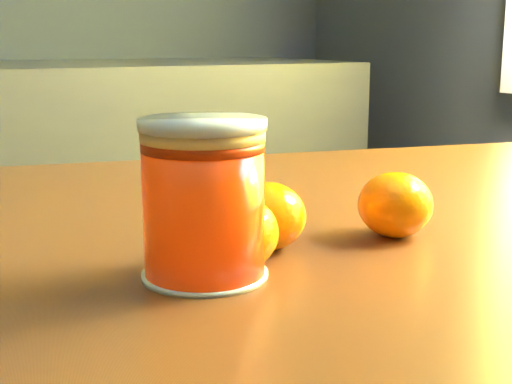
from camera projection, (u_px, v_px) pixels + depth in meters
name	position (u px, v px, depth m)	size (l,w,h in m)	color
table	(297.00, 326.00, 0.68)	(1.17, 0.91, 0.80)	brown
juice_glass	(204.00, 200.00, 0.49)	(0.09, 0.09, 0.11)	#FF3505
orange_front	(268.00, 216.00, 0.56)	(0.06, 0.06, 0.05)	orange
orange_back	(395.00, 205.00, 0.60)	(0.06, 0.06, 0.06)	orange
orange_extra	(237.00, 233.00, 0.52)	(0.06, 0.06, 0.05)	orange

